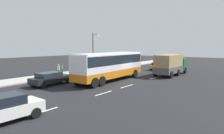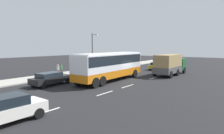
{
  "view_description": "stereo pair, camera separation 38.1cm",
  "coord_description": "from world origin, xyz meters",
  "px_view_note": "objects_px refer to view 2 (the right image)",
  "views": [
    {
      "loc": [
        -21.33,
        -13.99,
        4.32
      ],
      "look_at": [
        -1.11,
        1.17,
        1.63
      ],
      "focal_mm": 31.48,
      "sensor_mm": 36.0,
      "label": 1
    },
    {
      "loc": [
        -21.56,
        -13.69,
        4.32
      ],
      "look_at": [
        -1.11,
        1.17,
        1.63
      ],
      "focal_mm": 31.48,
      "sensor_mm": 36.0,
      "label": 2
    }
  ],
  "objects_px": {
    "car_black_sedan": "(51,78)",
    "pedestrian_at_crossing": "(58,69)",
    "coach_bus": "(110,64)",
    "pedestrian_near_curb": "(61,68)",
    "cargo_truck": "(170,64)",
    "street_lamp": "(93,49)",
    "car_yellow_taxi": "(158,66)",
    "car_white_minivan": "(7,109)"
  },
  "relations": [
    {
      "from": "car_white_minivan",
      "to": "pedestrian_at_crossing",
      "type": "relative_size",
      "value": 2.49
    },
    {
      "from": "coach_bus",
      "to": "street_lamp",
      "type": "xyz_separation_m",
      "value": [
        4.96,
        7.28,
        1.6
      ]
    },
    {
      "from": "car_black_sedan",
      "to": "pedestrian_at_crossing",
      "type": "relative_size",
      "value": 2.86
    },
    {
      "from": "coach_bus",
      "to": "car_yellow_taxi",
      "type": "distance_m",
      "value": 14.4
    },
    {
      "from": "cargo_truck",
      "to": "car_black_sedan",
      "type": "distance_m",
      "value": 17.34
    },
    {
      "from": "car_white_minivan",
      "to": "pedestrian_near_curb",
      "type": "distance_m",
      "value": 18.39
    },
    {
      "from": "cargo_truck",
      "to": "coach_bus",
      "type": "bearing_deg",
      "value": 155.46
    },
    {
      "from": "car_yellow_taxi",
      "to": "pedestrian_near_curb",
      "type": "xyz_separation_m",
      "value": [
        -14.86,
        8.95,
        0.31
      ]
    },
    {
      "from": "cargo_truck",
      "to": "car_yellow_taxi",
      "type": "relative_size",
      "value": 1.88
    },
    {
      "from": "coach_bus",
      "to": "street_lamp",
      "type": "bearing_deg",
      "value": 54.47
    },
    {
      "from": "street_lamp",
      "to": "coach_bus",
      "type": "bearing_deg",
      "value": -124.28
    },
    {
      "from": "coach_bus",
      "to": "pedestrian_at_crossing",
      "type": "bearing_deg",
      "value": 103.89
    },
    {
      "from": "car_black_sedan",
      "to": "pedestrian_at_crossing",
      "type": "xyz_separation_m",
      "value": [
        4.17,
        3.93,
        0.34
      ]
    },
    {
      "from": "cargo_truck",
      "to": "car_black_sedan",
      "type": "relative_size",
      "value": 1.63
    },
    {
      "from": "coach_bus",
      "to": "cargo_truck",
      "type": "distance_m",
      "value": 10.14
    },
    {
      "from": "car_black_sedan",
      "to": "car_white_minivan",
      "type": "distance_m",
      "value": 10.76
    },
    {
      "from": "car_black_sedan",
      "to": "coach_bus",
      "type": "bearing_deg",
      "value": -34.07
    },
    {
      "from": "coach_bus",
      "to": "car_black_sedan",
      "type": "height_order",
      "value": "coach_bus"
    },
    {
      "from": "pedestrian_near_curb",
      "to": "pedestrian_at_crossing",
      "type": "distance_m",
      "value": 1.91
    },
    {
      "from": "pedestrian_at_crossing",
      "to": "car_yellow_taxi",
      "type": "bearing_deg",
      "value": -170.07
    },
    {
      "from": "street_lamp",
      "to": "pedestrian_at_crossing",
      "type": "bearing_deg",
      "value": 177.55
    },
    {
      "from": "pedestrian_near_curb",
      "to": "coach_bus",
      "type": "bearing_deg",
      "value": 27.01
    },
    {
      "from": "pedestrian_near_curb",
      "to": "street_lamp",
      "type": "relative_size",
      "value": 0.25
    },
    {
      "from": "car_yellow_taxi",
      "to": "pedestrian_near_curb",
      "type": "relative_size",
      "value": 2.61
    },
    {
      "from": "car_yellow_taxi",
      "to": "street_lamp",
      "type": "distance_m",
      "value": 12.37
    },
    {
      "from": "cargo_truck",
      "to": "street_lamp",
      "type": "xyz_separation_m",
      "value": [
        -4.2,
        11.6,
        2.12
      ]
    },
    {
      "from": "coach_bus",
      "to": "cargo_truck",
      "type": "relative_size",
      "value": 1.46
    },
    {
      "from": "car_yellow_taxi",
      "to": "pedestrian_near_curb",
      "type": "distance_m",
      "value": 17.35
    },
    {
      "from": "pedestrian_at_crossing",
      "to": "cargo_truck",
      "type": "bearing_deg",
      "value": 168.66
    },
    {
      "from": "pedestrian_at_crossing",
      "to": "street_lamp",
      "type": "xyz_separation_m",
      "value": [
        7.01,
        -0.3,
        2.65
      ]
    },
    {
      "from": "cargo_truck",
      "to": "pedestrian_at_crossing",
      "type": "xyz_separation_m",
      "value": [
        -11.21,
        11.9,
        -0.53
      ]
    },
    {
      "from": "coach_bus",
      "to": "street_lamp",
      "type": "height_order",
      "value": "street_lamp"
    },
    {
      "from": "car_yellow_taxi",
      "to": "pedestrian_at_crossing",
      "type": "xyz_separation_m",
      "value": [
        -16.38,
        7.79,
        0.36
      ]
    },
    {
      "from": "cargo_truck",
      "to": "car_white_minivan",
      "type": "xyz_separation_m",
      "value": [
        -23.53,
        0.96,
        -0.83
      ]
    },
    {
      "from": "pedestrian_at_crossing",
      "to": "street_lamp",
      "type": "relative_size",
      "value": 0.27
    },
    {
      "from": "coach_bus",
      "to": "car_white_minivan",
      "type": "height_order",
      "value": "coach_bus"
    },
    {
      "from": "car_black_sedan",
      "to": "pedestrian_at_crossing",
      "type": "bearing_deg",
      "value": 39.64
    },
    {
      "from": "car_white_minivan",
      "to": "street_lamp",
      "type": "height_order",
      "value": "street_lamp"
    },
    {
      "from": "coach_bus",
      "to": "car_black_sedan",
      "type": "distance_m",
      "value": 7.35
    },
    {
      "from": "cargo_truck",
      "to": "pedestrian_near_curb",
      "type": "distance_m",
      "value": 16.27
    },
    {
      "from": "car_yellow_taxi",
      "to": "car_white_minivan",
      "type": "bearing_deg",
      "value": -173.96
    },
    {
      "from": "coach_bus",
      "to": "pedestrian_near_curb",
      "type": "bearing_deg",
      "value": 92.24
    }
  ]
}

